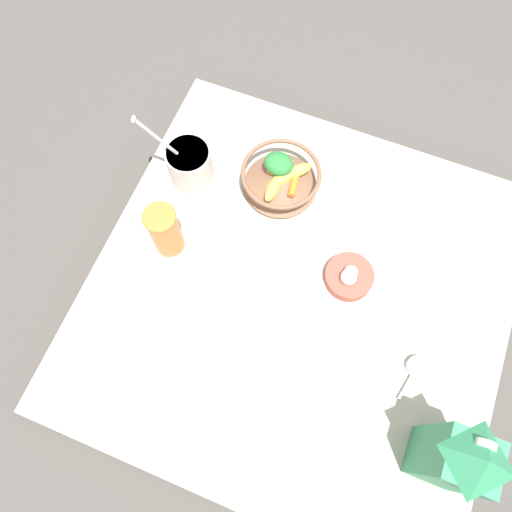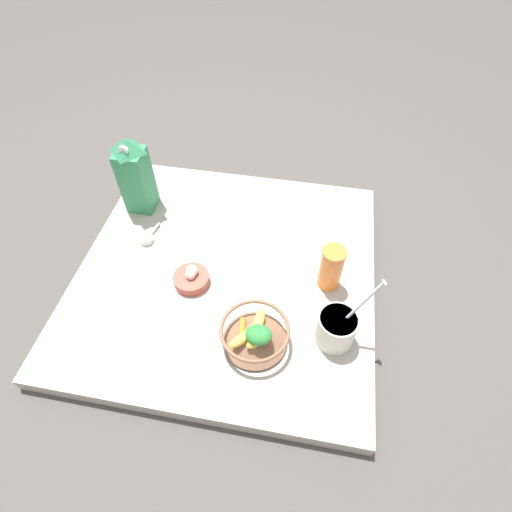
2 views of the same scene
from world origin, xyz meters
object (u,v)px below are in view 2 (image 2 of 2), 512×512
object	(u,v)px
fruit_bowl	(255,334)
drinking_cup	(331,268)
yogurt_tub	(336,328)
garlic_bowl	(192,278)
milk_carton	(135,175)

from	to	relation	value
fruit_bowl	drinking_cup	bearing A→B (deg)	51.93
yogurt_tub	drinking_cup	distance (m)	0.18
garlic_bowl	drinking_cup	bearing A→B (deg)	9.45
garlic_bowl	yogurt_tub	bearing A→B (deg)	-14.74
fruit_bowl	yogurt_tub	xyz separation A→B (m)	(0.21, 0.05, 0.01)
fruit_bowl	garlic_bowl	size ratio (longest dim) A/B	1.73
milk_carton	garlic_bowl	bearing A→B (deg)	-48.08
fruit_bowl	yogurt_tub	size ratio (longest dim) A/B	0.79
milk_carton	yogurt_tub	world-z (taller)	milk_carton
drinking_cup	yogurt_tub	bearing A→B (deg)	-81.37
drinking_cup	garlic_bowl	bearing A→B (deg)	-170.55
milk_carton	drinking_cup	xyz separation A→B (m)	(0.67, -0.23, -0.06)
yogurt_tub	garlic_bowl	distance (m)	0.45
fruit_bowl	milk_carton	size ratio (longest dim) A/B	0.67
fruit_bowl	milk_carton	world-z (taller)	milk_carton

